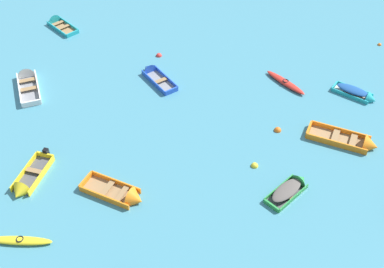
{
  "coord_description": "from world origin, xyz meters",
  "views": [
    {
      "loc": [
        1.09,
        -3.13,
        21.61
      ],
      "look_at": [
        0.0,
        20.06,
        0.15
      ],
      "focal_mm": 47.06,
      "sensor_mm": 36.0,
      "label": 1
    }
  ],
  "objects_px": {
    "rowboat_turquoise_far_back": "(57,23)",
    "rowboat_green_near_left": "(292,187)",
    "kayak_yellow_back_row_center": "(20,241)",
    "rowboat_orange_outer_left": "(125,196)",
    "rowboat_orange_back_row_left": "(357,143)",
    "mooring_buoy_between_boats_right": "(379,45)",
    "kayak_red_near_camera": "(285,82)",
    "rowboat_yellow_center": "(26,183)",
    "rowboat_turquoise_near_right": "(359,94)",
    "mooring_buoy_outer_edge": "(255,166)",
    "mooring_buoy_midfield": "(278,131)",
    "mooring_buoy_near_foreground": "(159,56)",
    "rowboat_white_midfield_left": "(27,79)",
    "rowboat_blue_distant_center": "(153,74)"
  },
  "relations": [
    {
      "from": "rowboat_orange_outer_left",
      "to": "rowboat_yellow_center",
      "type": "distance_m",
      "value": 5.81
    },
    {
      "from": "mooring_buoy_between_boats_right",
      "to": "mooring_buoy_midfield",
      "type": "bearing_deg",
      "value": -130.14
    },
    {
      "from": "rowboat_yellow_center",
      "to": "mooring_buoy_outer_edge",
      "type": "xyz_separation_m",
      "value": [
        13.05,
        2.15,
        -0.18
      ]
    },
    {
      "from": "kayak_yellow_back_row_center",
      "to": "mooring_buoy_midfield",
      "type": "bearing_deg",
      "value": 33.57
    },
    {
      "from": "kayak_red_near_camera",
      "to": "mooring_buoy_outer_edge",
      "type": "relative_size",
      "value": 6.83
    },
    {
      "from": "rowboat_white_midfield_left",
      "to": "rowboat_blue_distant_center",
      "type": "xyz_separation_m",
      "value": [
        8.86,
        1.13,
        -0.03
      ]
    },
    {
      "from": "rowboat_turquoise_near_right",
      "to": "rowboat_orange_back_row_left",
      "type": "xyz_separation_m",
      "value": [
        -1.07,
        -4.82,
        -0.04
      ]
    },
    {
      "from": "mooring_buoy_midfield",
      "to": "mooring_buoy_near_foreground",
      "type": "relative_size",
      "value": 1.04
    },
    {
      "from": "rowboat_turquoise_near_right",
      "to": "rowboat_orange_back_row_left",
      "type": "distance_m",
      "value": 4.94
    },
    {
      "from": "kayak_red_near_camera",
      "to": "rowboat_blue_distant_center",
      "type": "distance_m",
      "value": 9.51
    },
    {
      "from": "mooring_buoy_midfield",
      "to": "kayak_yellow_back_row_center",
      "type": "bearing_deg",
      "value": -146.43
    },
    {
      "from": "kayak_yellow_back_row_center",
      "to": "rowboat_orange_back_row_left",
      "type": "bearing_deg",
      "value": 23.49
    },
    {
      "from": "rowboat_orange_back_row_left",
      "to": "kayak_yellow_back_row_center",
      "type": "xyz_separation_m",
      "value": [
        -18.64,
        -8.1,
        -0.04
      ]
    },
    {
      "from": "rowboat_yellow_center",
      "to": "rowboat_green_near_left",
      "type": "relative_size",
      "value": 1.28
    },
    {
      "from": "mooring_buoy_near_foreground",
      "to": "rowboat_orange_outer_left",
      "type": "bearing_deg",
      "value": -92.1
    },
    {
      "from": "rowboat_turquoise_far_back",
      "to": "mooring_buoy_midfield",
      "type": "xyz_separation_m",
      "value": [
        17.28,
        -12.29,
        -0.15
      ]
    },
    {
      "from": "mooring_buoy_near_foreground",
      "to": "mooring_buoy_outer_edge",
      "type": "bearing_deg",
      "value": -59.02
    },
    {
      "from": "rowboat_yellow_center",
      "to": "mooring_buoy_midfield",
      "type": "relative_size",
      "value": 8.07
    },
    {
      "from": "mooring_buoy_outer_edge",
      "to": "mooring_buoy_between_boats_right",
      "type": "relative_size",
      "value": 1.46
    },
    {
      "from": "rowboat_turquoise_far_back",
      "to": "rowboat_green_near_left",
      "type": "xyz_separation_m",
      "value": [
        17.69,
        -17.24,
        0.07
      ]
    },
    {
      "from": "rowboat_turquoise_far_back",
      "to": "mooring_buoy_midfield",
      "type": "bearing_deg",
      "value": -35.43
    },
    {
      "from": "rowboat_yellow_center",
      "to": "rowboat_white_midfield_left",
      "type": "relative_size",
      "value": 0.86
    },
    {
      "from": "kayak_red_near_camera",
      "to": "rowboat_blue_distant_center",
      "type": "relative_size",
      "value": 0.86
    },
    {
      "from": "kayak_red_near_camera",
      "to": "rowboat_orange_back_row_left",
      "type": "distance_m",
      "value": 7.16
    },
    {
      "from": "rowboat_turquoise_near_right",
      "to": "mooring_buoy_outer_edge",
      "type": "xyz_separation_m",
      "value": [
        -7.47,
        -6.93,
        -0.22
      ]
    },
    {
      "from": "rowboat_turquoise_far_back",
      "to": "mooring_buoy_between_boats_right",
      "type": "height_order",
      "value": "rowboat_turquoise_far_back"
    },
    {
      "from": "mooring_buoy_outer_edge",
      "to": "mooring_buoy_midfield",
      "type": "bearing_deg",
      "value": 63.3
    },
    {
      "from": "rowboat_yellow_center",
      "to": "mooring_buoy_outer_edge",
      "type": "relative_size",
      "value": 8.44
    },
    {
      "from": "rowboat_orange_back_row_left",
      "to": "kayak_yellow_back_row_center",
      "type": "distance_m",
      "value": 20.32
    },
    {
      "from": "rowboat_orange_outer_left",
      "to": "rowboat_white_midfield_left",
      "type": "xyz_separation_m",
      "value": [
        -8.55,
        10.41,
        0.01
      ]
    },
    {
      "from": "rowboat_blue_distant_center",
      "to": "mooring_buoy_outer_edge",
      "type": "relative_size",
      "value": 7.9
    },
    {
      "from": "kayak_red_near_camera",
      "to": "rowboat_turquoise_near_right",
      "type": "height_order",
      "value": "rowboat_turquoise_near_right"
    },
    {
      "from": "rowboat_yellow_center",
      "to": "rowboat_turquoise_near_right",
      "type": "height_order",
      "value": "rowboat_yellow_center"
    },
    {
      "from": "rowboat_green_near_left",
      "to": "mooring_buoy_between_boats_right",
      "type": "bearing_deg",
      "value": 61.41
    },
    {
      "from": "rowboat_orange_outer_left",
      "to": "mooring_buoy_outer_edge",
      "type": "xyz_separation_m",
      "value": [
        7.28,
        2.8,
        -0.18
      ]
    },
    {
      "from": "mooring_buoy_near_foreground",
      "to": "kayak_yellow_back_row_center",
      "type": "bearing_deg",
      "value": -107.59
    },
    {
      "from": "rowboat_blue_distant_center",
      "to": "rowboat_orange_back_row_left",
      "type": "xyz_separation_m",
      "value": [
        13.37,
        -6.62,
        0.03
      ]
    },
    {
      "from": "kayak_yellow_back_row_center",
      "to": "rowboat_orange_outer_left",
      "type": "bearing_deg",
      "value": 32.73
    },
    {
      "from": "kayak_yellow_back_row_center",
      "to": "kayak_red_near_camera",
      "type": "bearing_deg",
      "value": 43.72
    },
    {
      "from": "rowboat_green_near_left",
      "to": "mooring_buoy_between_boats_right",
      "type": "distance_m",
      "value": 17.47
    },
    {
      "from": "rowboat_turquoise_far_back",
      "to": "rowboat_green_near_left",
      "type": "height_order",
      "value": "rowboat_turquoise_far_back"
    },
    {
      "from": "mooring_buoy_between_boats_right",
      "to": "mooring_buoy_midfield",
      "type": "distance_m",
      "value": 13.59
    },
    {
      "from": "rowboat_orange_outer_left",
      "to": "kayak_red_near_camera",
      "type": "relative_size",
      "value": 1.3
    },
    {
      "from": "rowboat_orange_outer_left",
      "to": "mooring_buoy_between_boats_right",
      "type": "height_order",
      "value": "rowboat_orange_outer_left"
    },
    {
      "from": "rowboat_orange_back_row_left",
      "to": "kayak_red_near_camera",
      "type": "bearing_deg",
      "value": 122.79
    },
    {
      "from": "rowboat_orange_outer_left",
      "to": "rowboat_orange_back_row_left",
      "type": "height_order",
      "value": "rowboat_orange_back_row_left"
    },
    {
      "from": "rowboat_green_near_left",
      "to": "rowboat_orange_back_row_left",
      "type": "height_order",
      "value": "rowboat_orange_back_row_left"
    },
    {
      "from": "mooring_buoy_between_boats_right",
      "to": "kayak_red_near_camera",
      "type": "bearing_deg",
      "value": -145.14
    },
    {
      "from": "kayak_red_near_camera",
      "to": "rowboat_yellow_center",
      "type": "distance_m",
      "value": 18.67
    },
    {
      "from": "rowboat_orange_outer_left",
      "to": "rowboat_orange_back_row_left",
      "type": "relative_size",
      "value": 0.87
    }
  ]
}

